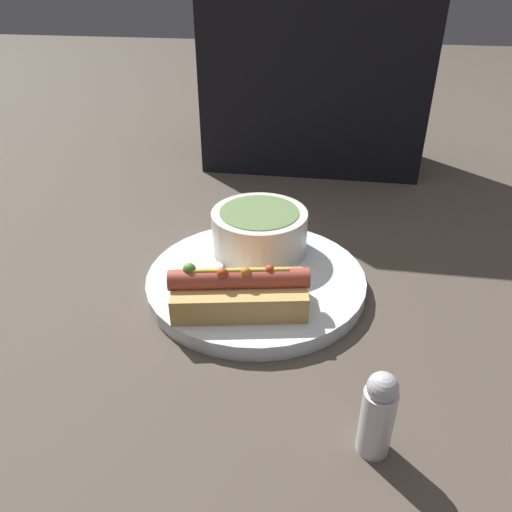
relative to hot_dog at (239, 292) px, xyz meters
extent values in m
plane|color=#4C4238|center=(0.01, 0.07, -0.04)|extent=(4.00, 4.00, 0.00)
cylinder|color=white|center=(0.01, 0.07, -0.03)|extent=(0.26, 0.26, 0.02)
cube|color=tan|center=(0.00, 0.00, -0.01)|extent=(0.15, 0.09, 0.03)
cylinder|color=#B24738|center=(0.00, 0.00, 0.02)|extent=(0.15, 0.05, 0.02)
sphere|color=#C63F1E|center=(-0.02, -0.01, 0.03)|extent=(0.01, 0.01, 0.01)
sphere|color=#518C2D|center=(-0.05, -0.01, 0.03)|extent=(0.01, 0.01, 0.01)
sphere|color=orange|center=(0.01, 0.00, 0.03)|extent=(0.01, 0.01, 0.01)
sphere|color=#C63F1E|center=(0.03, 0.01, 0.03)|extent=(0.01, 0.01, 0.01)
cylinder|color=gold|center=(0.00, 0.00, 0.03)|extent=(0.10, 0.02, 0.01)
cylinder|color=silver|center=(0.00, 0.12, 0.01)|extent=(0.12, 0.12, 0.05)
cylinder|color=#66844C|center=(0.00, 0.12, 0.03)|extent=(0.10, 0.10, 0.01)
cube|color=#B7B7BC|center=(-0.04, 0.03, -0.02)|extent=(0.01, 0.11, 0.00)
ellipsoid|color=#B7B7BC|center=(-0.04, 0.10, -0.02)|extent=(0.03, 0.04, 0.01)
cylinder|color=silver|center=(0.14, -0.15, -0.01)|extent=(0.03, 0.03, 0.06)
sphere|color=silver|center=(0.14, -0.15, 0.03)|extent=(0.02, 0.02, 0.02)
cube|color=black|center=(0.04, 0.51, 0.19)|extent=(0.39, 0.17, 0.46)
camera|label=1|loc=(0.09, -0.43, 0.31)|focal=35.00mm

